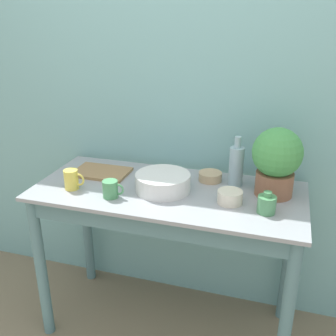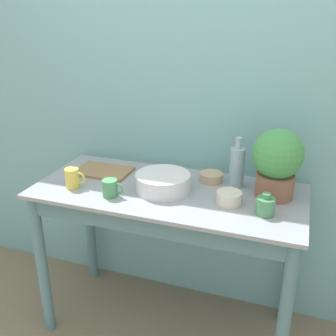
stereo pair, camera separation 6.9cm
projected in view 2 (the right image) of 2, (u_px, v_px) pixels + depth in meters
The scene contains 11 objects.
wall_back at pixel (189, 112), 2.21m from camera, with size 6.00×0.05×2.40m.
counter_table at pixel (166, 223), 2.06m from camera, with size 1.38×0.62×0.88m.
potted_plant at pixel (277, 161), 1.87m from camera, with size 0.24×0.24×0.34m.
bowl_wash_large at pixel (163, 182), 1.99m from camera, with size 0.28×0.28×0.09m.
bottle_tall at pixel (237, 166), 2.02m from camera, with size 0.07×0.07×0.27m.
bottle_short at pixel (265, 206), 1.76m from camera, with size 0.08×0.08×0.10m.
mug_yellow at pixel (73, 178), 2.02m from camera, with size 0.11×0.07×0.10m.
mug_green at pixel (110, 188), 1.93m from camera, with size 0.11×0.08×0.09m.
bowl_small_cream at pixel (229, 198), 1.86m from camera, with size 0.12×0.12×0.06m.
bowl_small_tan at pixel (211, 177), 2.11m from camera, with size 0.13×0.13×0.05m.
tray_board at pixel (103, 171), 2.22m from camera, with size 0.31×0.20×0.02m.
Camera 2 is at (0.60, -1.41, 1.74)m, focal length 42.00 mm.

